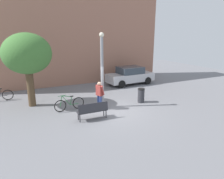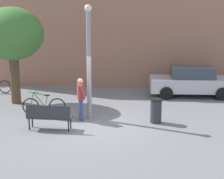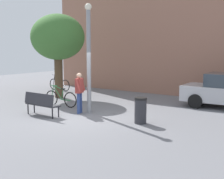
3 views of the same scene
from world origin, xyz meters
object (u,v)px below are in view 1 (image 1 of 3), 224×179
at_px(person_by_lamppost, 99,93).
at_px(trash_bin, 141,95).
at_px(bicycle_green, 69,104).
at_px(lamppost, 102,68).
at_px(parked_car_silver, 130,75).
at_px(park_bench, 93,110).
at_px(plaza_tree, 27,54).

distance_m(person_by_lamppost, trash_bin, 2.95).
bearing_deg(bicycle_green, person_by_lamppost, -19.14).
distance_m(lamppost, parked_car_silver, 6.52).
bearing_deg(bicycle_green, parked_car_silver, 32.19).
height_order(parked_car_silver, trash_bin, parked_car_silver).
relative_size(bicycle_green, trash_bin, 1.92).
bearing_deg(park_bench, parked_car_silver, 46.07).
height_order(lamppost, bicycle_green, lamppost).
relative_size(park_bench, trash_bin, 1.71).
distance_m(parked_car_silver, trash_bin, 5.06).
height_order(lamppost, person_by_lamppost, lamppost).
height_order(plaza_tree, bicycle_green, plaza_tree).
height_order(person_by_lamppost, trash_bin, person_by_lamppost).
height_order(person_by_lamppost, plaza_tree, plaza_tree).
xyz_separation_m(person_by_lamppost, plaza_tree, (-3.57, 2.37, 2.22)).
relative_size(lamppost, trash_bin, 4.72).
height_order(plaza_tree, parked_car_silver, plaza_tree).
distance_m(person_by_lamppost, park_bench, 1.61).
height_order(park_bench, parked_car_silver, parked_car_silver).
distance_m(person_by_lamppost, plaza_tree, 4.83).
bearing_deg(lamppost, park_bench, -128.06).
relative_size(person_by_lamppost, parked_car_silver, 0.39).
xyz_separation_m(lamppost, parked_car_silver, (4.52, 4.40, -1.64)).
xyz_separation_m(parked_car_silver, trash_bin, (-1.90, -4.68, -0.30)).
xyz_separation_m(lamppost, park_bench, (-1.20, -1.53, -1.87)).
bearing_deg(park_bench, plaza_tree, 126.24).
height_order(plaza_tree, trash_bin, plaza_tree).
distance_m(lamppost, bicycle_green, 2.85).
relative_size(person_by_lamppost, plaza_tree, 0.38).
height_order(lamppost, plaza_tree, plaza_tree).
relative_size(person_by_lamppost, bicycle_green, 0.92).
bearing_deg(trash_bin, park_bench, -161.84).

